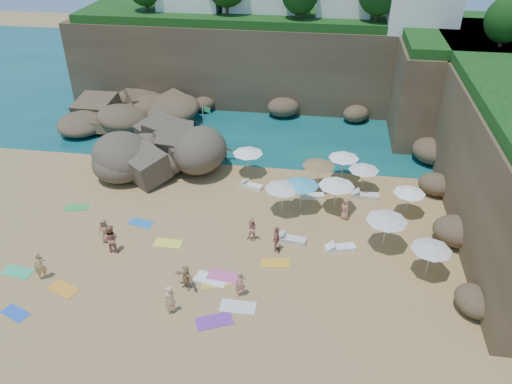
# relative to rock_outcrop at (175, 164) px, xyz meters

# --- Properties ---
(ground) EXTENTS (120.00, 120.00, 0.00)m
(ground) POSITION_rel_rock_outcrop_xyz_m (5.68, -9.53, 0.00)
(ground) COLOR tan
(ground) RESTS_ON ground
(seawater) EXTENTS (120.00, 120.00, 0.00)m
(seawater) POSITION_rel_rock_outcrop_xyz_m (5.68, 20.47, 0.00)
(seawater) COLOR #0C4751
(seawater) RESTS_ON ground
(cliff_back) EXTENTS (44.00, 8.00, 8.00)m
(cliff_back) POSITION_rel_rock_outcrop_xyz_m (7.68, 15.47, 4.00)
(cliff_back) COLOR brown
(cliff_back) RESTS_ON ground
(cliff_right) EXTENTS (8.00, 30.00, 8.00)m
(cliff_right) POSITION_rel_rock_outcrop_xyz_m (24.68, -1.53, 4.00)
(cliff_right) COLOR brown
(cliff_right) RESTS_ON ground
(cliff_corner) EXTENTS (10.00, 12.00, 8.00)m
(cliff_corner) POSITION_rel_rock_outcrop_xyz_m (22.68, 10.47, 4.00)
(cliff_corner) COLOR brown
(cliff_corner) RESTS_ON ground
(rock_promontory) EXTENTS (12.00, 7.00, 2.00)m
(rock_promontory) POSITION_rel_rock_outcrop_xyz_m (-5.32, 6.47, 0.00)
(rock_promontory) COLOR brown
(rock_promontory) RESTS_ON ground
(marina_masts) EXTENTS (3.10, 0.10, 6.00)m
(marina_masts) POSITION_rel_rock_outcrop_xyz_m (-10.82, 20.47, 3.00)
(marina_masts) COLOR white
(marina_masts) RESTS_ON ground
(rock_outcrop) EXTENTS (10.04, 8.28, 3.57)m
(rock_outcrop) POSITION_rel_rock_outcrop_xyz_m (0.00, 0.00, 0.00)
(rock_outcrop) COLOR brown
(rock_outcrop) RESTS_ON ground
(flag_pole) EXTENTS (0.74, 0.32, 3.92)m
(flag_pole) POSITION_rel_rock_outcrop_xyz_m (1.88, 3.02, 2.50)
(flag_pole) COLOR silver
(flag_pole) RESTS_ON ground
(parasol_0) EXTENTS (2.36, 2.36, 2.23)m
(parasol_0) POSITION_rel_rock_outcrop_xyz_m (6.17, -0.84, 2.04)
(parasol_0) COLOR silver
(parasol_0) RESTS_ON ground
(parasol_1) EXTENTS (2.31, 2.31, 2.19)m
(parasol_1) POSITION_rel_rock_outcrop_xyz_m (13.46, -0.45, 2.01)
(parasol_1) COLOR silver
(parasol_1) RESTS_ON ground
(parasol_2) EXTENTS (2.42, 2.42, 2.29)m
(parasol_2) POSITION_rel_rock_outcrop_xyz_m (9.36, -5.71, 2.10)
(parasol_2) COLOR silver
(parasol_2) RESTS_ON ground
(parasol_4) EXTENTS (2.22, 2.22, 2.10)m
(parasol_4) POSITION_rel_rock_outcrop_xyz_m (14.92, -1.97, 1.93)
(parasol_4) COLOR silver
(parasol_4) RESTS_ON ground
(parasol_6) EXTENTS (2.46, 2.46, 2.33)m
(parasol_6) POSITION_rel_rock_outcrop_xyz_m (11.64, -2.17, 2.14)
(parasol_6) COLOR silver
(parasol_6) RESTS_ON ground
(parasol_7) EXTENTS (2.15, 2.15, 2.04)m
(parasol_7) POSITION_rel_rock_outcrop_xyz_m (17.88, -4.65, 1.87)
(parasol_7) COLOR silver
(parasol_7) RESTS_ON ground
(parasol_8) EXTENTS (2.56, 2.56, 2.42)m
(parasol_8) POSITION_rel_rock_outcrop_xyz_m (16.07, -8.64, 2.22)
(parasol_8) COLOR silver
(parasol_8) RESTS_ON ground
(parasol_9) EXTENTS (2.49, 2.49, 2.35)m
(parasol_9) POSITION_rel_rock_outcrop_xyz_m (12.97, -4.85, 2.16)
(parasol_9) COLOR silver
(parasol_9) RESTS_ON ground
(parasol_10) EXTENTS (2.43, 2.43, 2.30)m
(parasol_10) POSITION_rel_rock_outcrop_xyz_m (10.60, -5.09, 2.11)
(parasol_10) COLOR silver
(parasol_10) RESTS_ON ground
(parasol_11) EXTENTS (2.33, 2.33, 2.21)m
(parasol_11) POSITION_rel_rock_outcrop_xyz_m (18.40, -10.90, 2.02)
(parasol_11) COLOR silver
(parasol_11) RESTS_ON ground
(lounger_0) EXTENTS (1.88, 0.90, 0.28)m
(lounger_0) POSITION_rel_rock_outcrop_xyz_m (11.32, -3.50, 0.14)
(lounger_0) COLOR white
(lounger_0) RESTS_ON ground
(lounger_1) EXTENTS (1.85, 1.14, 0.27)m
(lounger_1) POSITION_rel_rock_outcrop_xyz_m (6.75, -2.73, 0.14)
(lounger_1) COLOR white
(lounger_1) RESTS_ON ground
(lounger_2) EXTENTS (1.59, 0.56, 0.25)m
(lounger_2) POSITION_rel_rock_outcrop_xyz_m (10.32, -2.74, 0.12)
(lounger_2) COLOR silver
(lounger_2) RESTS_ON ground
(lounger_3) EXTENTS (1.99, 0.87, 0.30)m
(lounger_3) POSITION_rel_rock_outcrop_xyz_m (10.30, -8.94, 0.15)
(lounger_3) COLOR silver
(lounger_3) RESTS_ON ground
(lounger_4) EXTENTS (2.05, 0.73, 0.32)m
(lounger_4) POSITION_rel_rock_outcrop_xyz_m (15.15, -2.93, 0.16)
(lounger_4) COLOR silver
(lounger_4) RESTS_ON ground
(lounger_5) EXTENTS (2.00, 1.17, 0.29)m
(lounger_5) POSITION_rel_rock_outcrop_xyz_m (13.44, -9.36, 0.15)
(lounger_5) COLOR white
(lounger_5) RESTS_ON ground
(towel_0) EXTENTS (1.72, 1.29, 0.03)m
(towel_0) POSITION_rel_rock_outcrop_xyz_m (-3.67, -17.40, 0.01)
(towel_0) COLOR blue
(towel_0) RESTS_ON ground
(towel_2) EXTENTS (1.94, 1.43, 0.03)m
(towel_2) POSITION_rel_rock_outcrop_xyz_m (-1.99, -15.28, 0.02)
(towel_2) COLOR orange
(towel_2) RESTS_ON ground
(towel_3) EXTENTS (1.92, 1.12, 0.03)m
(towel_3) POSITION_rel_rock_outcrop_xyz_m (-5.38, -14.33, 0.02)
(towel_3) COLOR #34B778
(towel_3) RESTS_ON ground
(towel_4) EXTENTS (1.78, 0.90, 0.03)m
(towel_4) POSITION_rel_rock_outcrop_xyz_m (2.59, -10.32, 0.02)
(towel_4) COLOR #FFEE43
(towel_4) RESTS_ON ground
(towel_5) EXTENTS (2.10, 1.37, 0.03)m
(towel_5) POSITION_rel_rock_outcrop_xyz_m (6.06, -13.20, 0.02)
(towel_5) COLOR white
(towel_5) RESTS_ON ground
(towel_6) EXTENTS (2.14, 1.67, 0.03)m
(towel_6) POSITION_rel_rock_outcrop_xyz_m (6.96, -16.37, 0.02)
(towel_6) COLOR purple
(towel_6) RESTS_ON ground
(towel_8) EXTENTS (1.80, 1.20, 0.03)m
(towel_8) POSITION_rel_rock_outcrop_xyz_m (0.13, -8.47, 0.01)
(towel_8) COLOR #2474C2
(towel_8) RESTS_ON ground
(towel_9) EXTENTS (2.01, 1.11, 0.03)m
(towel_9) POSITION_rel_rock_outcrop_xyz_m (6.75, -12.85, 0.02)
(towel_9) COLOR #D65394
(towel_9) RESTS_ON ground
(towel_10) EXTENTS (1.82, 1.09, 0.03)m
(towel_10) POSITION_rel_rock_outcrop_xyz_m (9.57, -11.20, 0.02)
(towel_10) COLOR yellow
(towel_10) RESTS_ON ground
(towel_11) EXTENTS (1.77, 1.18, 0.03)m
(towel_11) POSITION_rel_rock_outcrop_xyz_m (-5.04, -7.35, 0.01)
(towel_11) COLOR green
(towel_11) RESTS_ON ground
(towel_12) EXTENTS (1.94, 1.46, 0.03)m
(towel_12) POSITION_rel_rock_outcrop_xyz_m (6.44, -13.44, 0.02)
(towel_12) COLOR gold
(towel_12) RESTS_ON ground
(towel_13) EXTENTS (1.93, 0.97, 0.03)m
(towel_13) POSITION_rel_rock_outcrop_xyz_m (8.01, -15.16, 0.02)
(towel_13) COLOR silver
(towel_13) RESTS_ON ground
(person_stand_0) EXTENTS (0.81, 0.74, 1.86)m
(person_stand_0) POSITION_rel_rock_outcrop_xyz_m (-3.57, -14.60, 0.93)
(person_stand_0) COLOR tan
(person_stand_0) RESTS_ON ground
(person_stand_1) EXTENTS (0.95, 0.76, 1.91)m
(person_stand_1) POSITION_rel_rock_outcrop_xyz_m (-0.56, -11.56, 0.95)
(person_stand_1) COLOR #AD6A56
(person_stand_1) RESTS_ON ground
(person_stand_2) EXTENTS (1.33, 0.88, 1.91)m
(person_stand_2) POSITION_rel_rock_outcrop_xyz_m (2.80, 0.44, 0.96)
(person_stand_2) COLOR #EAB085
(person_stand_2) RESTS_ON ground
(person_stand_3) EXTENTS (0.47, 1.06, 1.78)m
(person_stand_3) POSITION_rel_rock_outcrop_xyz_m (9.48, -9.99, 0.89)
(person_stand_3) COLOR #A86854
(person_stand_3) RESTS_ON ground
(person_stand_4) EXTENTS (0.77, 0.89, 1.61)m
(person_stand_4) POSITION_rel_rock_outcrop_xyz_m (13.67, -5.81, 0.80)
(person_stand_4) COLOR tan
(person_stand_4) RESTS_ON ground
(person_stand_5) EXTENTS (1.55, 1.22, 1.68)m
(person_stand_5) POSITION_rel_rock_outcrop_xyz_m (3.89, 1.10, 0.84)
(person_stand_5) COLOR tan
(person_stand_5) RESTS_ON ground
(person_stand_6) EXTENTS (0.77, 0.77, 1.81)m
(person_stand_6) POSITION_rel_rock_outcrop_xyz_m (4.53, -16.07, 0.90)
(person_stand_6) COLOR #FAC88E
(person_stand_6) RESTS_ON ground
(person_lie_2) EXTENTS (0.97, 1.72, 0.44)m
(person_lie_2) POSITION_rel_rock_outcrop_xyz_m (-1.36, -10.70, 0.22)
(person_lie_2) COLOR #97704B
(person_lie_2) RESTS_ON ground
(person_lie_3) EXTENTS (1.98, 2.02, 0.41)m
(person_lie_3) POSITION_rel_rock_outcrop_xyz_m (4.86, -14.12, 0.20)
(person_lie_3) COLOR tan
(person_lie_3) RESTS_ON ground
(person_lie_4) EXTENTS (1.24, 1.71, 0.39)m
(person_lie_4) POSITION_rel_rock_outcrop_xyz_m (7.99, -14.25, 0.19)
(person_lie_4) COLOR tan
(person_lie_4) RESTS_ON ground
(person_lie_5) EXTENTS (1.10, 1.74, 0.61)m
(person_lie_5) POSITION_rel_rock_outcrop_xyz_m (7.84, -9.20, 0.31)
(person_lie_5) COLOR #E8A483
(person_lie_5) RESTS_ON ground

